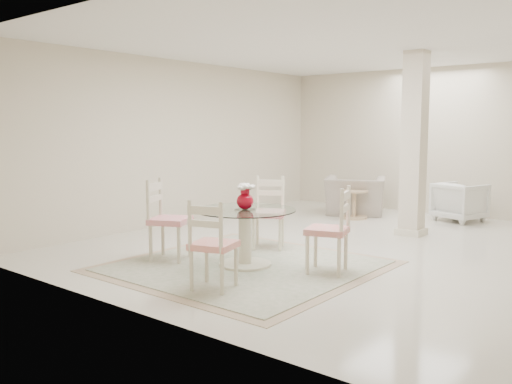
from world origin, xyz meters
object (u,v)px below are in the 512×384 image
Objects in this scene: red_vase at (245,196)px; dining_table at (245,238)px; armchair_white at (460,202)px; dining_chair_west at (165,213)px; side_table at (354,205)px; dining_chair_south at (211,239)px; dining_chair_north at (269,207)px; column at (414,144)px; recliner_taupe at (355,196)px; dining_chair_east at (334,224)px.

dining_table is at bearing 146.31° from red_vase.
armchair_white is at bearing 79.13° from dining_table.
dining_chair_west reaches higher than side_table.
red_vase is at bearing -93.66° from dining_chair_west.
dining_chair_south is at bearing -77.99° from side_table.
dining_chair_south reaches higher than dining_table.
red_vase reaches higher than dining_table.
armchair_white is (1.27, 3.72, -0.22)m from dining_chair_north.
column is 5.38× the size of side_table.
side_table is at bearing -29.07° from dining_chair_west.
dining_chair_north is 2.03m from dining_chair_south.
dining_chair_south is at bearing -138.56° from dining_chair_west.
column is at bearing 76.23° from dining_table.
dining_chair_north is 1.05× the size of dining_chair_south.
dining_chair_north is at bearing -84.62° from side_table.
dining_chair_north reaches higher than recliner_taupe.
dining_chair_north is 1.44m from dining_chair_west.
red_vase is 1.05m from dining_chair_south.
dining_chair_west reaches higher than dining_chair_east.
recliner_taupe is at bearing 67.64° from dining_chair_north.
armchair_white is 1.46× the size of side_table.
dining_chair_east is at bearing -131.41° from dining_chair_south.
dining_chair_south reaches higher than recliner_taupe.
armchair_white is (0.90, 4.67, -0.01)m from dining_table.
dining_chair_west is at bearing -40.89° from dining_chair_south.
recliner_taupe is 1.45× the size of armchair_white.
dining_chair_south is (0.74, -1.89, -0.03)m from dining_chair_north.
column is at bearing -112.58° from dining_chair_south.
recliner_taupe is (-1.60, 1.19, -1.01)m from column.
dining_chair_west reaches higher than dining_table.
red_vase is 0.30× the size of dining_chair_south.
armchair_white is at bearing 84.53° from column.
dining_chair_south is 5.64m from armchair_white.
dining_table is at bearing -103.77° from column.
dining_table is 4.75m from armchair_white.
red_vase is at bearing -86.45° from dining_chair_south.
dining_chair_east is 1.45× the size of armchair_white.
dining_chair_east is 1.45m from dining_chair_north.
dining_chair_west is 1.43m from dining_chair_south.
dining_chair_west reaches higher than armchair_white.
dining_chair_north is 0.99× the size of recliner_taupe.
armchair_white is (1.76, 0.47, -0.01)m from recliner_taupe.
red_vase reaches higher than recliner_taupe.
recliner_taupe is at bearing 101.64° from red_vase.
dining_chair_east reaches higher than red_vase.
column is at bearing 118.75° from recliner_taupe.
column is 3.69× the size of armchair_white.
column is 2.55× the size of recliner_taupe.
red_vase is (0.00, -0.00, 0.48)m from dining_table.
dining_table reaches higher than side_table.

